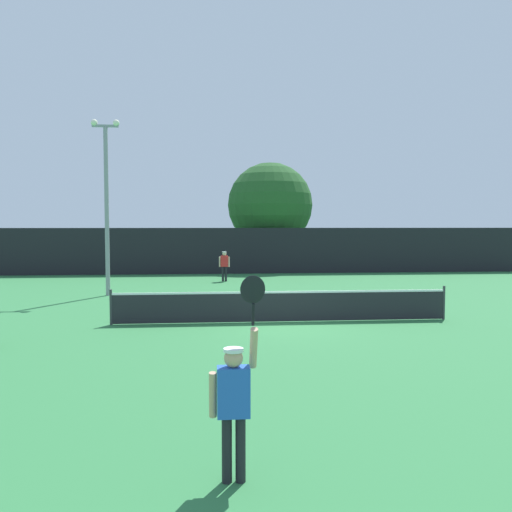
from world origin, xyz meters
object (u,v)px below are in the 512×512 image
tennis_ball (278,310)px  parked_car_near (207,254)px  player_serving (234,394)px  light_pole (106,195)px  large_tree (270,205)px  player_receiving (224,263)px

tennis_ball → parked_car_near: 22.36m
player_serving → tennis_ball: player_serving is taller
parked_car_near → light_pole: bearing=-104.8°
light_pole → large_tree: size_ratio=1.03×
tennis_ball → parked_car_near: size_ratio=0.02×
player_serving → tennis_ball: bearing=80.2°
player_receiving → large_tree: bearing=-113.6°
large_tree → parked_car_near: size_ratio=1.70×
tennis_ball → large_tree: bearing=84.4°
large_tree → player_receiving: bearing=-113.6°
parked_car_near → player_receiving: bearing=-86.9°
tennis_ball → large_tree: (1.72, 17.46, 4.31)m
parked_car_near → tennis_ball: bearing=-84.9°
player_receiving → large_tree: 8.96m
player_serving → tennis_ball: size_ratio=35.63×
player_receiving → parked_car_near: bearing=-85.4°
player_serving → light_pole: (-4.63, 16.70, 3.22)m
player_receiving → tennis_ball: (1.60, -9.85, -0.93)m
player_receiving → tennis_ball: bearing=99.2°
player_serving → player_receiving: 21.84m
tennis_ball → light_pole: light_pole is taller
large_tree → tennis_ball: bearing=-95.6°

